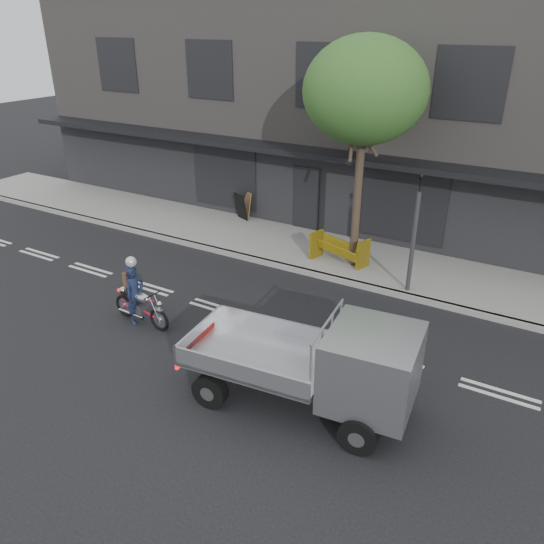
{
  "coord_description": "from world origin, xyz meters",
  "views": [
    {
      "loc": [
        7.55,
        -10.03,
        7.04
      ],
      "look_at": [
        1.44,
        0.5,
        1.22
      ],
      "focal_mm": 35.0,
      "sensor_mm": 36.0,
      "label": 1
    }
  ],
  "objects_px": {
    "street_tree": "(365,91)",
    "sandwich_board": "(241,207)",
    "motorcycle": "(141,306)",
    "flatbed_ute": "(349,366)",
    "traffic_light_pole": "(413,240)",
    "rider": "(135,294)",
    "construction_barrier": "(336,251)"
  },
  "relations": [
    {
      "from": "construction_barrier",
      "to": "traffic_light_pole",
      "type": "bearing_deg",
      "value": -11.31
    },
    {
      "from": "street_tree",
      "to": "sandwich_board",
      "type": "height_order",
      "value": "street_tree"
    },
    {
      "from": "street_tree",
      "to": "traffic_light_pole",
      "type": "relative_size",
      "value": 1.93
    },
    {
      "from": "flatbed_ute",
      "to": "construction_barrier",
      "type": "xyz_separation_m",
      "value": [
        -2.93,
        6.08,
        -0.57
      ]
    },
    {
      "from": "flatbed_ute",
      "to": "sandwich_board",
      "type": "height_order",
      "value": "flatbed_ute"
    },
    {
      "from": "motorcycle",
      "to": "rider",
      "type": "relative_size",
      "value": 1.21
    },
    {
      "from": "rider",
      "to": "sandwich_board",
      "type": "xyz_separation_m",
      "value": [
        -1.7,
        7.45,
        -0.13
      ]
    },
    {
      "from": "street_tree",
      "to": "rider",
      "type": "bearing_deg",
      "value": -121.62
    },
    {
      "from": "traffic_light_pole",
      "to": "flatbed_ute",
      "type": "height_order",
      "value": "traffic_light_pole"
    },
    {
      "from": "motorcycle",
      "to": "sandwich_board",
      "type": "bearing_deg",
      "value": 108.3
    },
    {
      "from": "rider",
      "to": "flatbed_ute",
      "type": "distance_m",
      "value": 6.11
    },
    {
      "from": "street_tree",
      "to": "traffic_light_pole",
      "type": "distance_m",
      "value": 4.23
    },
    {
      "from": "motorcycle",
      "to": "rider",
      "type": "height_order",
      "value": "rider"
    },
    {
      "from": "traffic_light_pole",
      "to": "street_tree",
      "type": "bearing_deg",
      "value": 156.97
    },
    {
      "from": "street_tree",
      "to": "sandwich_board",
      "type": "bearing_deg",
      "value": 162.19
    },
    {
      "from": "rider",
      "to": "construction_barrier",
      "type": "xyz_separation_m",
      "value": [
        3.13,
        5.4,
        -0.15
      ]
    },
    {
      "from": "street_tree",
      "to": "motorcycle",
      "type": "relative_size",
      "value": 3.59
    },
    {
      "from": "street_tree",
      "to": "flatbed_ute",
      "type": "height_order",
      "value": "street_tree"
    },
    {
      "from": "traffic_light_pole",
      "to": "rider",
      "type": "xyz_separation_m",
      "value": [
        -5.55,
        -4.92,
        -0.88
      ]
    },
    {
      "from": "street_tree",
      "to": "motorcycle",
      "type": "height_order",
      "value": "street_tree"
    },
    {
      "from": "sandwich_board",
      "to": "flatbed_ute",
      "type": "bearing_deg",
      "value": -22.37
    },
    {
      "from": "street_tree",
      "to": "motorcycle",
      "type": "xyz_separation_m",
      "value": [
        -3.4,
        -5.77,
        -4.78
      ]
    },
    {
      "from": "motorcycle",
      "to": "rider",
      "type": "distance_m",
      "value": 0.32
    },
    {
      "from": "traffic_light_pole",
      "to": "motorcycle",
      "type": "relative_size",
      "value": 1.86
    },
    {
      "from": "traffic_light_pole",
      "to": "construction_barrier",
      "type": "distance_m",
      "value": 2.68
    },
    {
      "from": "motorcycle",
      "to": "sandwich_board",
      "type": "xyz_separation_m",
      "value": [
        -1.85,
        7.45,
        0.15
      ]
    },
    {
      "from": "traffic_light_pole",
      "to": "motorcycle",
      "type": "height_order",
      "value": "traffic_light_pole"
    },
    {
      "from": "motorcycle",
      "to": "street_tree",
      "type": "bearing_deg",
      "value": 63.83
    },
    {
      "from": "flatbed_ute",
      "to": "sandwich_board",
      "type": "xyz_separation_m",
      "value": [
        -7.75,
        8.13,
        -0.54
      ]
    },
    {
      "from": "motorcycle",
      "to": "rider",
      "type": "bearing_deg",
      "value": -175.66
    },
    {
      "from": "street_tree",
      "to": "construction_barrier",
      "type": "distance_m",
      "value": 4.69
    },
    {
      "from": "motorcycle",
      "to": "flatbed_ute",
      "type": "relative_size",
      "value": 0.4
    }
  ]
}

